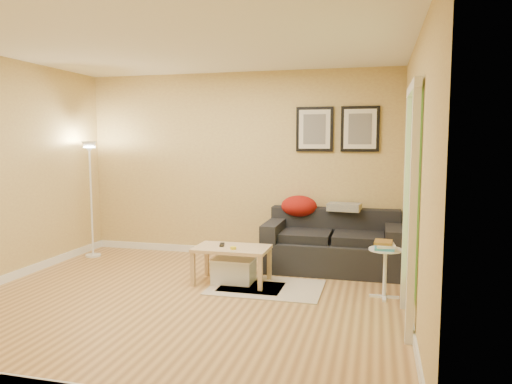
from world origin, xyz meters
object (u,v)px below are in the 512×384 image
storage_bin (234,270)px  book_stack (384,245)px  side_table (385,273)px  coffee_table (232,265)px  floor_lamp (91,202)px  sofa (332,241)px

storage_bin → book_stack: bearing=-4.5°
storage_bin → side_table: size_ratio=0.91×
coffee_table → storage_bin: coffee_table is taller
side_table → floor_lamp: (-4.02, 0.85, 0.52)m
sofa → floor_lamp: bearing=-177.9°
book_stack → coffee_table: bearing=158.5°
book_stack → floor_lamp: 4.10m
storage_bin → sofa: bearing=39.3°
sofa → side_table: 1.18m
sofa → side_table: bearing=-56.9°
book_stack → floor_lamp: size_ratio=0.16×
side_table → floor_lamp: 4.14m
storage_bin → side_table: 1.70m
storage_bin → book_stack: 1.73m
sofa → floor_lamp: size_ratio=1.03×
floor_lamp → coffee_table: bearing=-17.9°
coffee_table → side_table: 1.71m
coffee_table → floor_lamp: 2.50m
sofa → book_stack: size_ratio=6.43×
book_stack → sofa: bearing=104.8°
floor_lamp → sofa: bearing=2.1°
book_stack → floor_lamp: floor_lamp is taller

